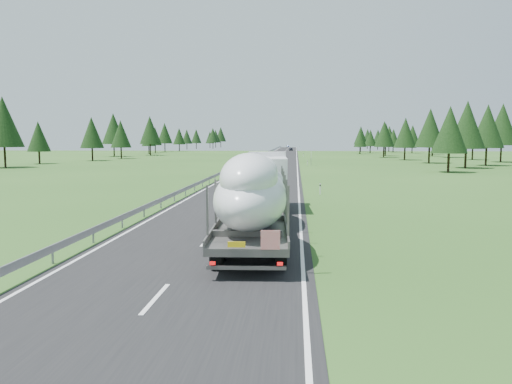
# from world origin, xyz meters

# --- Properties ---
(ground) EXTENTS (400.00, 400.00, 0.00)m
(ground) POSITION_xyz_m (0.00, 0.00, 0.00)
(ground) COLOR #264B19
(ground) RESTS_ON ground
(road_surface) EXTENTS (10.00, 400.00, 0.02)m
(road_surface) POSITION_xyz_m (0.00, 100.00, 0.01)
(road_surface) COLOR black
(road_surface) RESTS_ON ground
(guardrail) EXTENTS (0.10, 400.00, 0.76)m
(guardrail) POSITION_xyz_m (-5.30, 99.94, 0.60)
(guardrail) COLOR slate
(guardrail) RESTS_ON ground
(marker_posts) EXTENTS (0.13, 350.08, 1.00)m
(marker_posts) POSITION_xyz_m (6.50, 155.00, 0.54)
(marker_posts) COLOR silver
(marker_posts) RESTS_ON ground
(highway_sign) EXTENTS (0.08, 0.90, 2.60)m
(highway_sign) POSITION_xyz_m (7.20, 80.00, 1.81)
(highway_sign) COLOR slate
(highway_sign) RESTS_ON ground
(tree_line_right) EXTENTS (28.17, 323.35, 12.66)m
(tree_line_right) POSITION_xyz_m (39.79, 112.34, 6.70)
(tree_line_right) COLOR black
(tree_line_right) RESTS_ON ground
(tree_line_left) EXTENTS (14.81, 323.95, 12.61)m
(tree_line_left) POSITION_xyz_m (-44.56, 130.03, 7.00)
(tree_line_left) COLOR black
(tree_line_left) RESTS_ON ground
(boat_truck) EXTENTS (3.72, 21.50, 4.38)m
(boat_truck) POSITION_xyz_m (2.26, 12.02, 2.38)
(boat_truck) COLOR silver
(boat_truck) RESTS_ON ground
(distant_van) EXTENTS (3.05, 6.17, 1.68)m
(distant_van) POSITION_xyz_m (-3.00, 109.84, 0.84)
(distant_van) COLOR silver
(distant_van) RESTS_ON ground
(distant_car_dark) EXTENTS (1.70, 4.09, 1.39)m
(distant_car_dark) POSITION_xyz_m (2.19, 205.08, 0.69)
(distant_car_dark) COLOR black
(distant_car_dark) RESTS_ON ground
(distant_car_blue) EXTENTS (1.72, 4.18, 1.35)m
(distant_car_blue) POSITION_xyz_m (-0.63, 298.65, 0.67)
(distant_car_blue) COLOR #172341
(distant_car_blue) RESTS_ON ground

